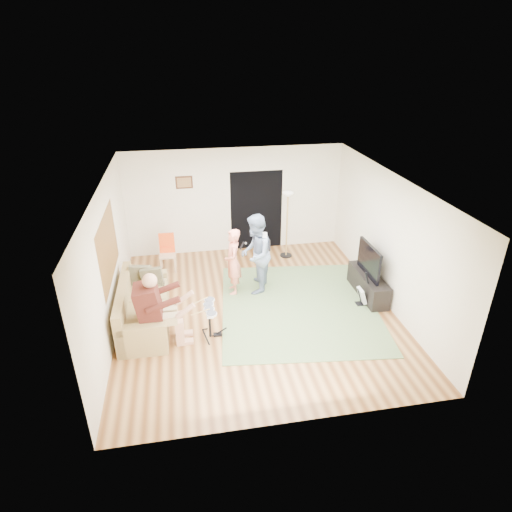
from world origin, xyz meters
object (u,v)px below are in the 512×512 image
Objects in this scene: sofa at (140,311)px; tv_cabinet at (368,285)px; guitarist at (255,254)px; dining_chair at (168,258)px; television at (369,260)px; guitar_spare at (362,295)px; torchiere_lamp at (287,213)px; drum_kit at (210,323)px; singer at (233,262)px.

sofa is 4.80m from tv_cabinet.
dining_chair is (-1.91, 1.33, -0.56)m from guitarist.
sofa is at bearing -177.15° from television.
guitar_spare is 4.62m from dining_chair.
torchiere_lamp is 1.69× the size of television.
drum_kit is at bearing -165.59° from television.
dining_chair is at bearing 155.06° from television.
guitarist reaches higher than guitar_spare.
dining_chair reaches higher than guitar_spare.
guitarist is (1.13, 1.53, 0.59)m from drum_kit.
guitarist is 2.41m from guitar_spare.
tv_cabinet is at bearing -59.59° from torchiere_lamp.
television is (2.32, -0.64, -0.03)m from guitarist.
television reaches higher than drum_kit.
singer reaches higher than sofa.
drum_kit is 1.99m from guitarist.
tv_cabinet is at bearing 92.71° from guitarist.
television reaches higher than dining_chair.
television is at bearing 14.41° from drum_kit.
sofa is 2.65m from guitarist.
singer is at bearing 159.00° from guitar_spare.
guitarist reaches higher than dining_chair.
guitarist reaches higher than drum_kit.
television is (4.75, 0.24, 0.56)m from sofa.
television reaches higher than tv_cabinet.
dining_chair is at bearing -131.08° from singer.
dining_chair is (-1.42, 1.32, -0.42)m from singer.
sofa is at bearing -145.29° from torchiere_lamp.
guitar_spare is 0.45× the size of torchiere_lamp.
dining_chair reaches higher than sofa.
drum_kit is 0.68× the size of television.
guitarist reaches higher than sofa.
singer is at bearing 167.09° from television.
drum_kit is 2.96m from dining_chair.
torchiere_lamp is 3.12m from dining_chair.
torchiere_lamp is 1.22× the size of tv_cabinet.
guitarist reaches higher than torchiere_lamp.
torchiere_lamp is at bearing 111.68° from guitar_spare.
drum_kit is at bearing -165.79° from tv_cabinet.
torchiere_lamp is at bearing 136.53° from singer.
torchiere_lamp is (1.57, 1.55, 0.43)m from singer.
singer reaches higher than tv_cabinet.
singer is 0.51m from guitarist.
torchiere_lamp is (-1.01, 2.54, 0.95)m from guitar_spare.
guitarist is 1.97× the size of dining_chair.
torchiere_lamp reaches higher than dining_chair.
television is at bearing 78.98° from singer.
guitarist is (0.49, -0.00, 0.14)m from singer.
guitarist is at bearing 53.44° from drum_kit.
sofa is 2.11× the size of television.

